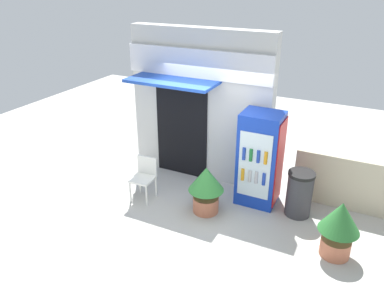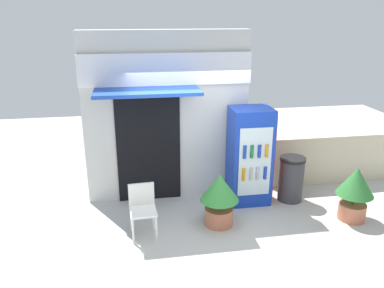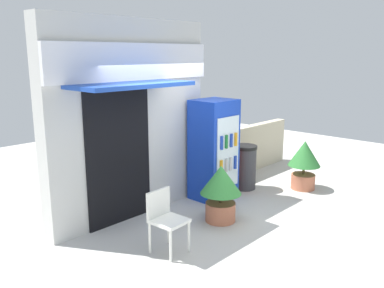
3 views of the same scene
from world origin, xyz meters
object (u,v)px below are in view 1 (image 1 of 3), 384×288
Objects in this scene: potted_plant_curbside at (339,225)px; potted_plant_near_shop at (206,186)px; trash_bin at (299,194)px; drink_cooler at (260,159)px; plastic_chair at (145,175)px.

potted_plant_near_shop is at bearing 174.86° from potted_plant_curbside.
potted_plant_curbside is at bearing -48.57° from trash_bin.
trash_bin is (1.59, 0.68, -0.11)m from potted_plant_near_shop.
drink_cooler reaches higher than potted_plant_near_shop.
drink_cooler is 0.96m from trash_bin.
potted_plant_curbside is (3.68, -0.13, 0.08)m from plastic_chair.
potted_plant_curbside reaches higher than plastic_chair.
drink_cooler is 2.10× the size of trash_bin.
plastic_chair is 2.99m from trash_bin.
drink_cooler is at bearing 172.69° from trash_bin.
trash_bin is at bearing 14.62° from plastic_chair.
plastic_chair is 1.31m from potted_plant_near_shop.
plastic_chair is at bearing -165.38° from trash_bin.
plastic_chair is 0.87× the size of potted_plant_curbside.
potted_plant_near_shop is at bearing -156.94° from trash_bin.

